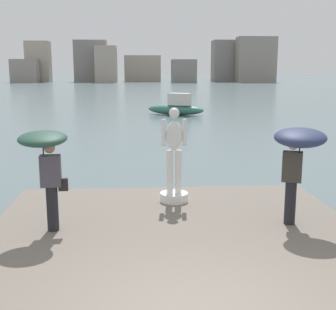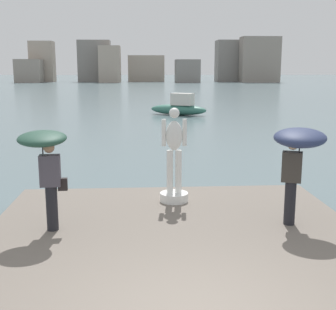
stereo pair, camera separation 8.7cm
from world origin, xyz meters
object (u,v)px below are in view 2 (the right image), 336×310
Objects in this scene: statue_white_figure at (174,166)px; onlooker_left at (45,155)px; onlooker_right at (298,148)px; boat_mid at (179,107)px.

statue_white_figure is 3.16m from onlooker_left.
statue_white_figure is 1.12× the size of onlooker_left.
onlooker_right reaches higher than onlooker_left.
onlooker_left is 0.43× the size of boat_mid.
onlooker_left is 0.99× the size of onlooker_right.
onlooker_right reaches higher than boat_mid.
onlooker_right is 0.44× the size of boat_mid.
boat_mid is at bearing 84.59° from statue_white_figure.
statue_white_figure is 23.59m from boat_mid.
statue_white_figure is at bearing 142.88° from onlooker_right.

